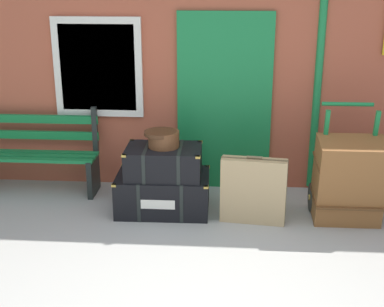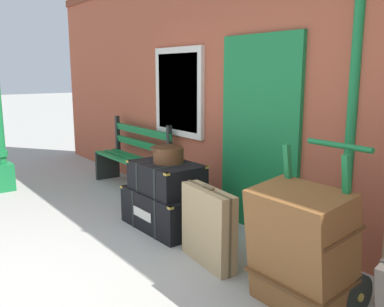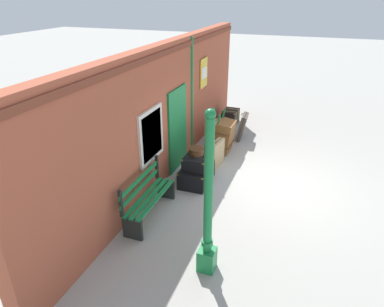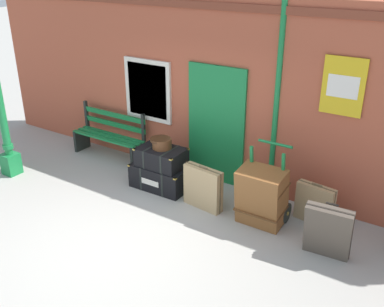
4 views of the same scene
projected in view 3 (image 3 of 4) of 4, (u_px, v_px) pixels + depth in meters
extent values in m
plane|color=#A3A099|center=(269.00, 185.00, 8.34)|extent=(60.00, 60.00, 0.00)
cube|color=#AD5138|center=(168.00, 109.00, 8.47)|extent=(10.40, 0.30, 3.20)
cube|color=brown|center=(173.00, 50.00, 7.81)|extent=(10.40, 0.03, 0.12)
cube|color=#197A3D|center=(178.00, 129.00, 8.78)|extent=(1.10, 0.05, 2.10)
cube|color=#0F4924|center=(178.00, 129.00, 8.78)|extent=(0.06, 0.02, 2.10)
cube|color=silver|center=(151.00, 135.00, 7.36)|extent=(1.04, 0.06, 1.16)
cube|color=silver|center=(152.00, 135.00, 7.35)|extent=(0.88, 0.02, 1.00)
cylinder|color=#197A3D|center=(192.00, 97.00, 9.45)|extent=(0.09, 0.09, 3.14)
cube|color=gold|center=(204.00, 73.00, 10.08)|extent=(0.60, 0.02, 0.84)
cube|color=white|center=(204.00, 73.00, 10.08)|extent=(0.44, 0.01, 0.32)
cube|color=#197A3D|center=(207.00, 259.00, 5.76)|extent=(0.28, 0.28, 0.40)
cylinder|color=#197A3D|center=(209.00, 190.00, 5.18)|extent=(0.14, 0.14, 2.28)
cylinder|color=#197A3D|center=(207.00, 242.00, 5.61)|extent=(0.19, 0.19, 0.08)
sphere|color=#197A3D|center=(210.00, 114.00, 4.67)|extent=(0.16, 0.16, 0.16)
cube|color=#197A3D|center=(156.00, 199.00, 6.95)|extent=(1.60, 0.09, 0.04)
cube|color=#197A3D|center=(150.00, 198.00, 7.00)|extent=(1.60, 0.09, 0.04)
cube|color=#197A3D|center=(144.00, 196.00, 7.04)|extent=(1.60, 0.09, 0.04)
cube|color=#197A3D|center=(141.00, 187.00, 6.97)|extent=(1.60, 0.05, 0.10)
cube|color=#197A3D|center=(140.00, 179.00, 6.89)|extent=(1.60, 0.05, 0.10)
cube|color=black|center=(133.00, 229.00, 6.45)|extent=(0.06, 0.40, 0.45)
cube|color=black|center=(121.00, 204.00, 6.30)|extent=(0.06, 0.06, 0.56)
cube|color=black|center=(166.00, 189.00, 7.74)|extent=(0.06, 0.40, 0.45)
cube|color=black|center=(157.00, 167.00, 7.58)|extent=(0.06, 0.06, 0.56)
cube|color=black|center=(196.00, 174.00, 8.36)|extent=(1.01, 0.66, 0.42)
cube|color=black|center=(193.00, 179.00, 8.17)|extent=(0.05, 0.65, 0.43)
cube|color=black|center=(199.00, 170.00, 8.55)|extent=(0.05, 0.65, 0.43)
cube|color=#B79338|center=(202.00, 179.00, 7.78)|extent=(0.05, 0.05, 0.02)
cube|color=#B79338|center=(214.00, 161.00, 8.60)|extent=(0.05, 0.05, 0.02)
cube|color=#B79338|center=(178.00, 174.00, 7.96)|extent=(0.05, 0.05, 0.02)
cube|color=#B79338|center=(191.00, 157.00, 8.78)|extent=(0.05, 0.05, 0.02)
cube|color=silver|center=(209.00, 177.00, 8.25)|extent=(0.36, 0.01, 0.10)
cube|color=black|center=(198.00, 161.00, 8.21)|extent=(0.81, 0.55, 0.32)
cube|color=black|center=(195.00, 164.00, 8.06)|extent=(0.04, 0.55, 0.33)
cube|color=black|center=(200.00, 158.00, 8.36)|extent=(0.04, 0.55, 0.33)
cube|color=#B79338|center=(203.00, 164.00, 7.75)|extent=(0.05, 0.05, 0.02)
cube|color=#B79338|center=(213.00, 150.00, 8.39)|extent=(0.05, 0.05, 0.02)
cube|color=#B79338|center=(182.00, 160.00, 7.90)|extent=(0.05, 0.05, 0.02)
cube|color=#B79338|center=(193.00, 147.00, 8.54)|extent=(0.05, 0.05, 0.02)
cylinder|color=brown|center=(197.00, 151.00, 8.11)|extent=(0.33, 0.33, 0.17)
cylinder|color=#432715|center=(196.00, 149.00, 8.06)|extent=(0.35, 0.35, 0.04)
cube|color=black|center=(224.00, 151.00, 10.05)|extent=(0.56, 0.28, 0.03)
cube|color=#197A3D|center=(216.00, 134.00, 9.65)|extent=(0.04, 0.23, 1.19)
cube|color=#197A3D|center=(221.00, 128.00, 10.08)|extent=(0.04, 0.23, 1.19)
cylinder|color=#197A3D|center=(212.00, 111.00, 9.67)|extent=(0.54, 0.04, 0.04)
cylinder|color=black|center=(213.00, 149.00, 9.80)|extent=(0.04, 0.32, 0.32)
cylinder|color=#B79338|center=(213.00, 149.00, 9.80)|extent=(0.07, 0.06, 0.06)
cylinder|color=black|center=(219.00, 141.00, 10.34)|extent=(0.04, 0.32, 0.32)
cylinder|color=#B79338|center=(219.00, 141.00, 10.34)|extent=(0.07, 0.06, 0.06)
cube|color=brown|center=(224.00, 136.00, 9.87)|extent=(0.68, 0.55, 0.93)
cube|color=brown|center=(224.00, 143.00, 9.95)|extent=(0.70, 0.46, 0.08)
cube|color=brown|center=(224.00, 130.00, 9.78)|extent=(0.70, 0.46, 0.08)
cube|color=#51473D|center=(242.00, 127.00, 10.73)|extent=(0.63, 0.37, 0.80)
cylinder|color=#302A24|center=(242.00, 114.00, 10.56)|extent=(0.16, 0.04, 0.03)
cube|color=#2C2721|center=(242.00, 127.00, 10.73)|extent=(0.63, 0.24, 0.79)
cube|color=tan|center=(217.00, 154.00, 9.06)|extent=(0.69, 0.25, 0.70)
cylinder|color=brown|center=(217.00, 141.00, 8.91)|extent=(0.16, 0.05, 0.03)
cube|color=brown|center=(217.00, 154.00, 9.06)|extent=(0.69, 0.11, 0.71)
cube|color=tan|center=(214.00, 131.00, 10.65)|extent=(0.60, 0.23, 0.62)
cylinder|color=brown|center=(215.00, 121.00, 10.51)|extent=(0.16, 0.05, 0.03)
cube|color=brown|center=(214.00, 131.00, 10.65)|extent=(0.60, 0.10, 0.63)
cube|color=black|center=(230.00, 117.00, 12.05)|extent=(0.70, 0.50, 0.48)
cube|color=#B79338|center=(229.00, 118.00, 11.93)|extent=(0.05, 0.49, 0.49)
cube|color=#B79338|center=(232.00, 115.00, 12.18)|extent=(0.05, 0.49, 0.49)
cube|color=#B79338|center=(234.00, 114.00, 11.61)|extent=(0.05, 0.05, 0.02)
cube|color=#B79338|center=(239.00, 108.00, 12.15)|extent=(0.05, 0.05, 0.02)
cube|color=#B79338|center=(222.00, 112.00, 11.76)|extent=(0.05, 0.05, 0.02)
cube|color=#B79338|center=(227.00, 107.00, 12.30)|extent=(0.05, 0.05, 0.02)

